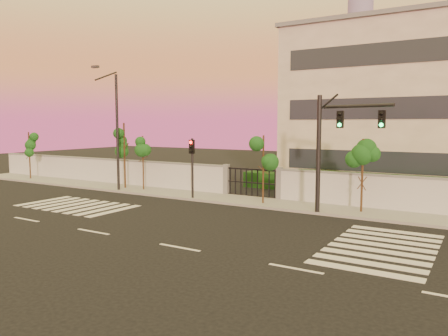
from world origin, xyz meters
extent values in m
plane|color=black|center=(0.00, 0.00, 0.00)|extent=(120.00, 120.00, 0.00)
cube|color=gray|center=(0.00, 10.50, 0.07)|extent=(60.00, 3.00, 0.15)
cube|color=#B9BCC1|center=(-17.50, 12.00, 1.00)|extent=(25.00, 0.30, 2.00)
cube|color=slate|center=(-17.50, 12.00, 2.06)|extent=(25.00, 0.36, 0.12)
cube|color=slate|center=(-5.00, 12.00, 1.10)|extent=(0.35, 0.35, 2.20)
cube|color=slate|center=(-1.00, 12.00, 1.10)|extent=(0.35, 0.35, 2.20)
cube|color=#103610|center=(-16.00, 14.50, 0.70)|extent=(12.00, 1.80, 1.40)
cube|color=#103610|center=(-3.00, 17.00, 0.60)|extent=(6.00, 1.50, 1.20)
cylinder|color=gray|center=(-65.00, 280.00, 55.00)|extent=(16.00, 16.00, 110.00)
cube|color=silver|center=(-14.00, 4.00, 0.01)|extent=(0.50, 4.00, 0.02)
cube|color=silver|center=(-13.10, 4.00, 0.01)|extent=(0.50, 4.00, 0.02)
cube|color=silver|center=(-12.20, 4.00, 0.01)|extent=(0.50, 4.00, 0.02)
cube|color=silver|center=(-11.30, 4.00, 0.01)|extent=(0.50, 4.00, 0.02)
cube|color=silver|center=(-10.40, 4.00, 0.01)|extent=(0.50, 4.00, 0.02)
cube|color=silver|center=(-9.50, 4.00, 0.01)|extent=(0.50, 4.00, 0.02)
cube|color=silver|center=(-8.60, 4.00, 0.01)|extent=(0.50, 4.00, 0.02)
cube|color=silver|center=(-7.70, 4.00, 0.01)|extent=(0.50, 4.00, 0.02)
cube|color=silver|center=(7.00, 1.00, 0.01)|extent=(4.00, 0.50, 0.02)
cube|color=silver|center=(7.00, 1.90, 0.01)|extent=(4.00, 0.50, 0.02)
cube|color=silver|center=(7.00, 2.80, 0.01)|extent=(4.00, 0.50, 0.02)
cube|color=silver|center=(7.00, 3.70, 0.01)|extent=(4.00, 0.50, 0.02)
cube|color=silver|center=(7.00, 4.60, 0.01)|extent=(4.00, 0.50, 0.02)
cube|color=silver|center=(7.00, 5.50, 0.01)|extent=(4.00, 0.50, 0.02)
cube|color=silver|center=(7.00, 6.40, 0.01)|extent=(4.00, 0.50, 0.02)
cube|color=silver|center=(7.00, 7.30, 0.01)|extent=(4.00, 0.50, 0.02)
cube|color=silver|center=(-10.00, 0.00, 0.01)|extent=(2.00, 0.15, 0.01)
cube|color=silver|center=(-5.00, 0.00, 0.01)|extent=(2.00, 0.15, 0.01)
cube|color=silver|center=(0.00, 0.00, 0.01)|extent=(2.00, 0.15, 0.01)
cube|color=silver|center=(5.00, 0.00, 0.01)|extent=(2.00, 0.15, 0.01)
cylinder|color=#382314|center=(-24.34, 10.24, 2.13)|extent=(0.12, 0.12, 4.26)
sphere|color=#164D18|center=(-24.34, 10.24, 3.41)|extent=(1.08, 1.08, 1.08)
sphere|color=#164D18|center=(-24.00, 10.43, 2.77)|extent=(0.82, 0.82, 0.82)
sphere|color=#164D18|center=(-24.63, 10.09, 2.98)|extent=(0.78, 0.78, 0.78)
cylinder|color=#382314|center=(-13.04, 10.42, 2.53)|extent=(0.13, 0.13, 5.06)
sphere|color=#164D18|center=(-13.04, 10.42, 4.05)|extent=(1.19, 1.19, 1.19)
sphere|color=#164D18|center=(-12.66, 10.63, 3.29)|extent=(0.91, 0.91, 0.91)
sphere|color=#164D18|center=(-13.36, 10.25, 3.54)|extent=(0.87, 0.87, 0.87)
cylinder|color=#382314|center=(-11.27, 10.50, 2.05)|extent=(0.11, 0.11, 4.11)
sphere|color=#164D18|center=(-11.27, 10.50, 3.29)|extent=(0.97, 0.97, 0.97)
sphere|color=#164D18|center=(-10.96, 10.67, 2.67)|extent=(0.74, 0.74, 0.74)
sphere|color=#164D18|center=(-11.54, 10.36, 2.88)|extent=(0.70, 0.70, 0.70)
cylinder|color=#382314|center=(-1.21, 10.05, 2.15)|extent=(0.11, 0.11, 4.30)
sphere|color=#164D18|center=(-1.21, 10.05, 3.44)|extent=(1.00, 1.00, 1.00)
sphere|color=#164D18|center=(-0.89, 10.24, 2.80)|extent=(0.77, 0.77, 0.77)
sphere|color=#164D18|center=(-1.48, 9.92, 3.01)|extent=(0.73, 0.73, 0.73)
cylinder|color=#382314|center=(4.61, 10.49, 2.09)|extent=(0.12, 0.12, 4.18)
sphere|color=#164D18|center=(4.61, 10.49, 3.34)|extent=(1.10, 1.10, 1.10)
sphere|color=#164D18|center=(4.97, 10.69, 2.72)|extent=(0.84, 0.84, 0.84)
sphere|color=#164D18|center=(4.31, 10.34, 2.92)|extent=(0.80, 0.80, 0.80)
cylinder|color=black|center=(2.55, 9.19, 3.27)|extent=(0.25, 0.25, 6.53)
cylinder|color=black|center=(4.55, 9.19, 5.90)|extent=(3.90, 1.27, 0.17)
cube|color=black|center=(3.71, 9.14, 5.22)|extent=(0.37, 0.19, 0.95)
sphere|color=#0CF259|center=(3.71, 9.03, 4.92)|extent=(0.21, 0.21, 0.21)
cube|color=black|center=(5.82, 9.14, 5.22)|extent=(0.37, 0.19, 0.95)
sphere|color=#0CF259|center=(5.82, 9.03, 4.92)|extent=(0.21, 0.21, 0.21)
cylinder|color=black|center=(-6.00, 9.35, 2.03)|extent=(0.14, 0.14, 4.05)
cube|color=black|center=(-6.00, 9.30, 3.51)|extent=(0.32, 0.16, 0.81)
sphere|color=red|center=(-6.00, 9.19, 3.76)|extent=(0.18, 0.18, 0.18)
cylinder|color=black|center=(-12.72, 9.41, 4.27)|extent=(0.19, 0.19, 8.54)
cylinder|color=black|center=(-12.72, 8.45, 8.32)|extent=(0.11, 2.04, 0.83)
cube|color=#3F3F44|center=(-12.72, 7.49, 8.86)|extent=(0.53, 0.27, 0.16)
camera|label=1|loc=(10.48, -13.78, 4.98)|focal=35.00mm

